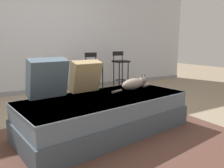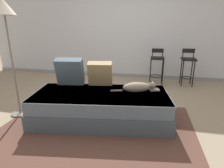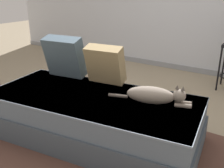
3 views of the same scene
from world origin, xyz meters
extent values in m
plane|color=gray|center=(0.00, 0.00, 0.00)|extent=(16.00, 16.00, 0.00)
cube|color=gray|center=(0.00, 2.20, 0.04)|extent=(8.00, 0.02, 0.09)
cube|color=brown|center=(0.00, -0.70, 0.00)|extent=(2.71, 2.02, 0.01)
cube|color=#44505B|center=(0.00, -0.40, 0.12)|extent=(2.11, 1.18, 0.24)
cube|color=slate|center=(0.00, -0.40, 0.34)|extent=(2.07, 1.13, 0.20)
cube|color=slate|center=(0.00, -0.40, 0.43)|extent=(2.08, 1.15, 0.02)
cube|color=#4C6070|center=(-0.60, -0.12, 0.67)|extent=(0.47, 0.32, 0.46)
cube|color=tan|center=(-0.10, -0.05, 0.64)|extent=(0.42, 0.29, 0.41)
ellipsoid|color=gray|center=(0.51, -0.24, 0.51)|extent=(0.45, 0.29, 0.15)
sphere|color=gray|center=(0.75, -0.17, 0.53)|extent=(0.11, 0.11, 0.11)
cone|color=#544C44|center=(0.72, -0.17, 0.61)|extent=(0.03, 0.03, 0.04)
cone|color=#544C44|center=(0.77, -0.17, 0.61)|extent=(0.03, 0.03, 0.04)
cylinder|color=gray|center=(0.79, -0.18, 0.46)|extent=(0.14, 0.08, 0.04)
cylinder|color=gray|center=(0.77, -0.13, 0.46)|extent=(0.14, 0.08, 0.04)
cylinder|color=#544C44|center=(0.22, -0.30, 0.46)|extent=(0.18, 0.08, 0.03)
cylinder|color=black|center=(0.71, 1.54, 0.31)|extent=(0.02, 0.02, 0.62)
cylinder|color=black|center=(0.71, 1.84, 0.31)|extent=(0.02, 0.02, 0.62)
cylinder|color=slate|center=(-1.36, -0.48, 0.01)|extent=(0.28, 0.28, 0.02)
camera|label=1|loc=(-1.21, -2.60, 1.05)|focal=35.00mm
camera|label=2|loc=(0.69, -2.92, 1.40)|focal=30.00mm
camera|label=3|loc=(1.40, -2.18, 1.41)|focal=42.00mm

